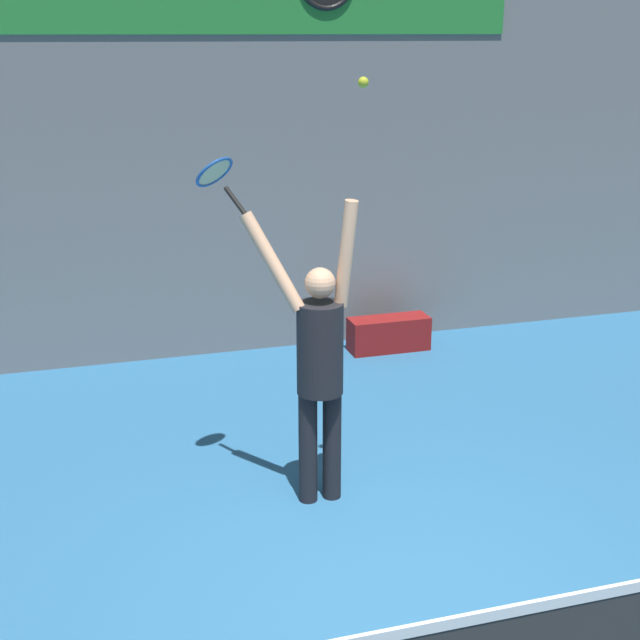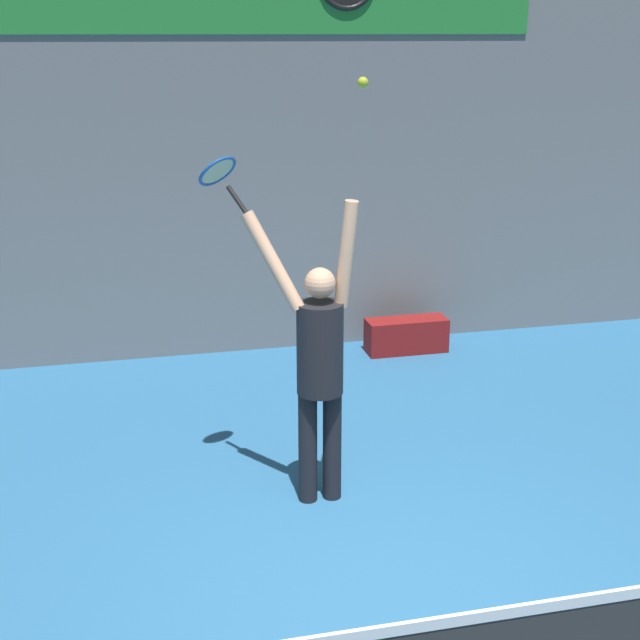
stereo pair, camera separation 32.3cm
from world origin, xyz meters
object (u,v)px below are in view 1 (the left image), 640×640
at_px(tennis_ball, 363,82).
at_px(equipment_bag, 389,334).
at_px(tennis_player, 319,359).
at_px(tennis_racket, 216,175).
at_px(water_bottle, 419,338).

bearing_deg(tennis_ball, equipment_bag, 65.15).
height_order(tennis_player, equipment_bag, tennis_player).
distance_m(tennis_racket, equipment_bag, 3.76).
bearing_deg(tennis_player, tennis_racket, 143.28).
relative_size(tennis_racket, water_bottle, 1.37).
relative_size(tennis_player, tennis_ball, 32.18).
bearing_deg(water_bottle, tennis_ball, -120.40).
distance_m(tennis_player, tennis_ball, 1.82).
xyz_separation_m(tennis_racket, water_bottle, (2.44, 2.22, -2.10)).
xyz_separation_m(tennis_player, tennis_racket, (-0.57, 0.43, 1.19)).
height_order(tennis_ball, equipment_bag, tennis_ball).
xyz_separation_m(tennis_player, water_bottle, (1.87, 2.65, -0.91)).
relative_size(tennis_ball, water_bottle, 0.23).
distance_m(tennis_player, water_bottle, 3.36).
distance_m(water_bottle, equipment_bag, 0.32).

